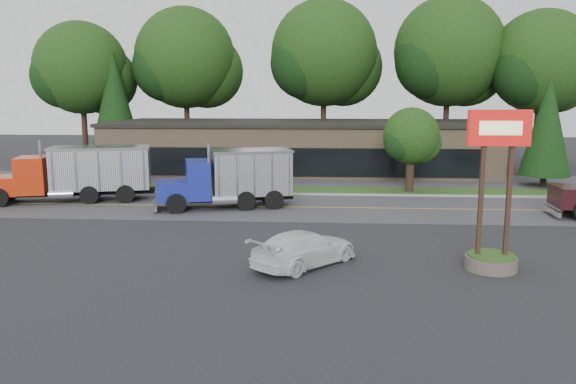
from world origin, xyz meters
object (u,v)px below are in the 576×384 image
dump_truck_red (78,172)px  dump_truck_blue (233,177)px  bilo_sign (494,217)px  rally_car (305,248)px

dump_truck_red → dump_truck_blue: bearing=158.0°
bilo_sign → dump_truck_red: size_ratio=0.58×
rally_car → bilo_sign: bearing=-139.8°
dump_truck_blue → rally_car: bearing=95.9°
bilo_sign → rally_car: bilo_sign is taller
bilo_sign → dump_truck_blue: 16.20m
dump_truck_blue → rally_car: 12.21m
bilo_sign → dump_truck_red: 24.85m
dump_truck_blue → rally_car: size_ratio=1.74×
dump_truck_red → dump_truck_blue: (9.82, -1.26, -0.01)m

